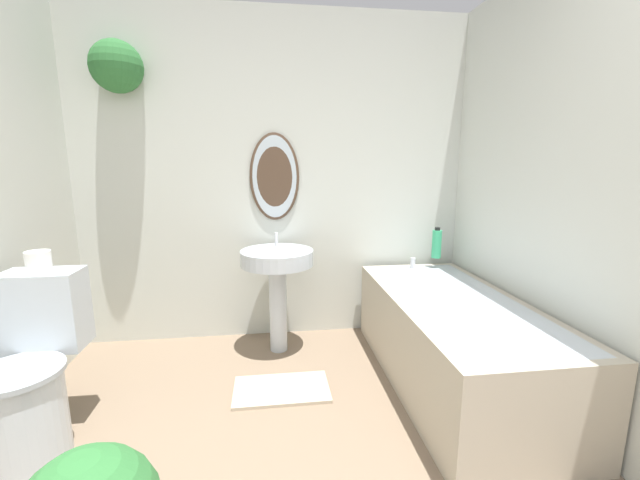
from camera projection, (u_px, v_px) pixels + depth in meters
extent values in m
cube|color=silver|center=(276.00, 180.00, 2.93)|extent=(2.96, 0.06, 2.40)
ellipsoid|color=#4C3828|center=(275.00, 177.00, 2.88)|extent=(0.36, 0.02, 0.64)
ellipsoid|color=silver|center=(275.00, 177.00, 2.87)|extent=(0.32, 0.01, 0.60)
cylinder|color=#47474C|center=(115.00, 54.00, 2.51)|extent=(0.15, 0.15, 0.08)
sphere|color=#2D6B33|center=(116.00, 66.00, 2.53)|extent=(0.33, 0.33, 0.33)
cube|color=silver|center=(588.00, 190.00, 1.86)|extent=(0.06, 2.63, 2.40)
cylinder|color=silver|center=(23.00, 418.00, 1.75)|extent=(0.35, 0.35, 0.41)
cylinder|color=#A0A9B1|center=(16.00, 373.00, 1.70)|extent=(0.38, 0.38, 0.02)
cube|color=silver|center=(45.00, 310.00, 1.94)|extent=(0.35, 0.20, 0.39)
cylinder|color=silver|center=(278.00, 308.00, 2.78)|extent=(0.12, 0.12, 0.63)
cylinder|color=silver|center=(277.00, 258.00, 2.71)|extent=(0.50, 0.50, 0.10)
cylinder|color=silver|center=(276.00, 239.00, 2.83)|extent=(0.02, 0.02, 0.10)
cube|color=#B2A893|center=(453.00, 341.00, 2.37)|extent=(0.75, 1.63, 0.54)
cube|color=silver|center=(456.00, 302.00, 2.32)|extent=(0.65, 1.53, 0.04)
cylinder|color=silver|center=(413.00, 263.00, 3.00)|extent=(0.04, 0.04, 0.08)
cylinder|color=#38B275|center=(437.00, 244.00, 2.98)|extent=(0.07, 0.07, 0.21)
cylinder|color=black|center=(438.00, 229.00, 2.96)|extent=(0.04, 0.04, 0.02)
cube|color=#B7A88E|center=(282.00, 389.00, 2.32)|extent=(0.56, 0.33, 0.02)
cylinder|color=white|center=(38.00, 261.00, 1.89)|extent=(0.11, 0.11, 0.10)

